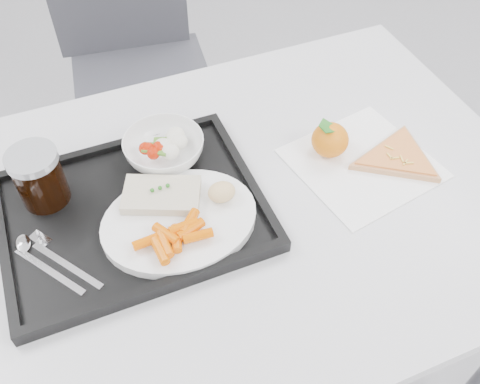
% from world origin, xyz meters
% --- Properties ---
extents(table, '(1.20, 0.80, 0.75)m').
position_xyz_m(table, '(0.00, 0.30, 0.68)').
color(table, silver).
rests_on(table, ground).
extents(chair, '(0.47, 0.47, 0.93)m').
position_xyz_m(chair, '(0.04, 1.17, 0.54)').
color(chair, '#34343A').
rests_on(chair, ground).
extents(tray, '(0.45, 0.35, 0.03)m').
position_xyz_m(tray, '(-0.14, 0.34, 0.76)').
color(tray, black).
rests_on(tray, table).
extents(dinner_plate, '(0.27, 0.27, 0.02)m').
position_xyz_m(dinner_plate, '(-0.08, 0.28, 0.77)').
color(dinner_plate, white).
rests_on(dinner_plate, tray).
extents(fish_fillet, '(0.15, 0.13, 0.03)m').
position_xyz_m(fish_fillet, '(-0.09, 0.33, 0.79)').
color(fish_fillet, beige).
rests_on(fish_fillet, dinner_plate).
extents(bread_roll, '(0.05, 0.04, 0.03)m').
position_xyz_m(bread_roll, '(0.01, 0.29, 0.80)').
color(bread_roll, tan).
rests_on(bread_roll, dinner_plate).
extents(salad_bowl, '(0.15, 0.15, 0.05)m').
position_xyz_m(salad_bowl, '(-0.05, 0.44, 0.79)').
color(salad_bowl, white).
rests_on(salad_bowl, tray).
extents(cola_glass, '(0.09, 0.09, 0.11)m').
position_xyz_m(cola_glass, '(-0.28, 0.42, 0.82)').
color(cola_glass, black).
rests_on(cola_glass, tray).
extents(cutlery, '(0.13, 0.16, 0.01)m').
position_xyz_m(cutlery, '(-0.30, 0.29, 0.77)').
color(cutlery, silver).
rests_on(cutlery, tray).
extents(napkin, '(0.29, 0.28, 0.00)m').
position_xyz_m(napkin, '(0.30, 0.29, 0.75)').
color(napkin, white).
rests_on(napkin, table).
extents(tangerine, '(0.09, 0.09, 0.07)m').
position_xyz_m(tangerine, '(0.25, 0.34, 0.79)').
color(tangerine, orange).
rests_on(tangerine, napkin).
extents(pizza_slice, '(0.23, 0.23, 0.02)m').
position_xyz_m(pizza_slice, '(0.37, 0.27, 0.76)').
color(pizza_slice, tan).
rests_on(pizza_slice, napkin).
extents(carrot_pile, '(0.13, 0.09, 0.02)m').
position_xyz_m(carrot_pile, '(-0.10, 0.23, 0.80)').
color(carrot_pile, '#DF5B00').
rests_on(carrot_pile, dinner_plate).
extents(salad_contents, '(0.09, 0.07, 0.03)m').
position_xyz_m(salad_contents, '(-0.05, 0.44, 0.80)').
color(salad_contents, '#AC1A03').
rests_on(salad_contents, salad_bowl).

